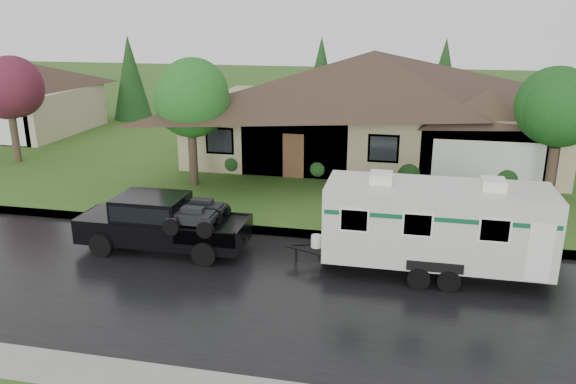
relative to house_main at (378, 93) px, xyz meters
name	(u,v)px	position (x,y,z in m)	size (l,w,h in m)	color
ground	(275,260)	(-2.29, -13.84, -3.59)	(140.00, 140.00, 0.00)	#31551A
road	(258,288)	(-2.29, -15.84, -3.59)	(140.00, 8.00, 0.01)	black
curb	(289,233)	(-2.29, -11.59, -3.52)	(140.00, 0.50, 0.15)	gray
lawn	(336,151)	(-2.29, 1.16, -3.52)	(140.00, 26.00, 0.15)	#31551A
house_main	(378,93)	(0.00, 0.00, 0.00)	(19.44, 10.80, 6.90)	tan
house_far	(3,88)	(-24.07, 2.02, -0.62)	(10.80, 8.64, 5.80)	tan
tree_left_green	(190,100)	(-7.70, -6.88, 0.38)	(3.33, 3.33, 5.51)	#382B1E
tree_red	(8,92)	(-18.27, -4.88, 0.20)	(3.17, 3.17, 5.25)	#382B1E
tree_right_green	(560,112)	(7.32, -6.59, 0.32)	(3.28, 3.28, 5.43)	#382B1E
shrub_row	(363,169)	(-0.29, -4.54, -2.94)	(13.60, 1.00, 1.00)	#143814
pickup_truck	(160,221)	(-6.20, -13.76, -2.60)	(5.55, 2.11, 1.85)	black
travel_trailer	(436,223)	(2.60, -13.76, -1.96)	(6.85, 2.41, 3.07)	beige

